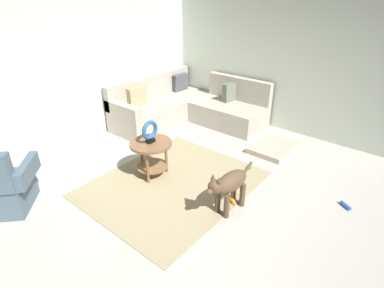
{
  "coord_description": "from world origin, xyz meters",
  "views": [
    {
      "loc": [
        -2.45,
        -1.79,
        2.5
      ],
      "look_at": [
        0.45,
        0.6,
        0.55
      ],
      "focal_mm": 28.8,
      "sensor_mm": 36.0,
      "label": 1
    }
  ],
  "objects": [
    {
      "name": "ground_plane",
      "position": [
        0.0,
        0.0,
        -0.05
      ],
      "size": [
        6.0,
        6.0,
        0.1
      ],
      "primitive_type": "cube",
      "color": "#B7B2A8"
    },
    {
      "name": "wall_back",
      "position": [
        0.0,
        2.94,
        1.35
      ],
      "size": [
        6.0,
        0.12,
        2.7
      ],
      "primitive_type": "cube",
      "color": "silver",
      "rests_on": "ground_plane"
    },
    {
      "name": "wall_right",
      "position": [
        2.94,
        0.0,
        1.35
      ],
      "size": [
        0.12,
        6.0,
        2.7
      ],
      "primitive_type": "cube",
      "color": "silver",
      "rests_on": "ground_plane"
    },
    {
      "name": "area_rug",
      "position": [
        0.15,
        0.7,
        0.01
      ],
      "size": [
        2.3,
        1.9,
        0.01
      ],
      "primitive_type": "cube",
      "color": "tan",
      "rests_on": "ground_plane"
    },
    {
      "name": "sectional_couch",
      "position": [
        1.99,
        2.01,
        0.29
      ],
      "size": [
        2.2,
        2.25,
        0.88
      ],
      "color": "#B2A899",
      "rests_on": "ground_plane"
    },
    {
      "name": "side_table",
      "position": [
        0.14,
        1.09,
        0.42
      ],
      "size": [
        0.6,
        0.6,
        0.54
      ],
      "color": "brown",
      "rests_on": "ground_plane"
    },
    {
      "name": "torus_sculpture",
      "position": [
        0.14,
        1.09,
        0.71
      ],
      "size": [
        0.28,
        0.08,
        0.33
      ],
      "color": "black",
      "rests_on": "side_table"
    },
    {
      "name": "dog_bed_mat",
      "position": [
        1.98,
        0.08,
        0.04
      ],
      "size": [
        0.8,
        0.6,
        0.09
      ],
      "primitive_type": "cube",
      "color": "#B2A38E",
      "rests_on": "ground_plane"
    },
    {
      "name": "dog",
      "position": [
        0.17,
        -0.2,
        0.38
      ],
      "size": [
        0.85,
        0.27,
        0.63
      ],
      "rotation": [
        0.0,
        0.0,
        1.48
      ],
      "color": "brown",
      "rests_on": "ground_plane"
    },
    {
      "name": "dog_toy_ball",
      "position": [
        1.18,
        0.08,
        0.04
      ],
      "size": [
        0.07,
        0.07,
        0.07
      ],
      "primitive_type": "sphere",
      "color": "green",
      "rests_on": "ground_plane"
    },
    {
      "name": "dog_toy_rope",
      "position": [
        1.16,
        -1.33,
        0.03
      ],
      "size": [
        0.12,
        0.15,
        0.05
      ],
      "primitive_type": "cylinder",
      "rotation": [
        0.0,
        1.57,
        1.03
      ],
      "color": "blue",
      "rests_on": "ground_plane"
    },
    {
      "name": "dog_toy_bone",
      "position": [
        0.34,
        -0.17,
        0.03
      ],
      "size": [
        0.15,
        0.18,
        0.06
      ],
      "primitive_type": "ellipsoid",
      "rotation": [
        0.0,
        0.0,
        0.98
      ],
      "color": "orange",
      "rests_on": "ground_plane"
    }
  ]
}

